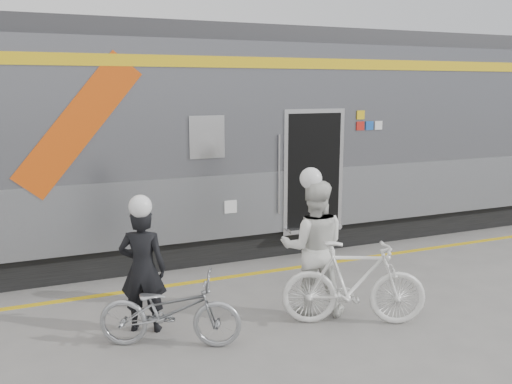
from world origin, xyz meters
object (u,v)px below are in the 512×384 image
man (143,269)px  bicycle_left (170,310)px  woman (313,247)px  bicycle_right (354,283)px

man → bicycle_left: size_ratio=0.95×
bicycle_left → woman: bearing=-59.0°
bicycle_left → man: bearing=44.9°
man → bicycle_left: 0.69m
bicycle_left → bicycle_right: 2.37m
man → bicycle_left: bearing=134.9°
man → bicycle_right: 2.70m
man → woman: size_ratio=0.88×
woman → bicycle_right: size_ratio=0.99×
man → bicycle_right: man is taller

